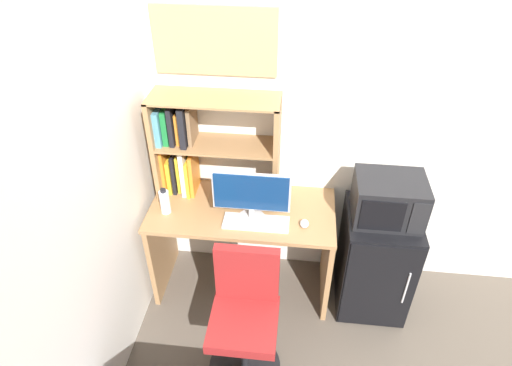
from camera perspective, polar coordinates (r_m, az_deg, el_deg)
wall_back at (r=3.11m, az=23.72°, el=6.41°), size 6.40×0.04×2.60m
wall_left at (r=2.02m, az=-28.72°, el=-13.60°), size 0.04×4.40×2.60m
desk at (r=3.17m, az=-1.75°, el=-6.65°), size 1.27×0.61×0.78m
hutch_bookshelf at (r=2.98m, az=-7.74°, el=5.02°), size 0.84×0.29×0.75m
monitor at (r=2.80m, az=-0.62°, el=-1.58°), size 0.50×0.19×0.37m
keyboard at (r=2.89m, az=0.01°, el=-5.17°), size 0.43×0.15×0.02m
computer_mouse at (r=2.89m, az=6.33°, el=-5.27°), size 0.06×0.08×0.04m
water_bottle at (r=2.99m, az=-11.79°, el=-2.38°), size 0.07×0.07×0.19m
mini_fridge at (r=3.29m, az=15.21°, el=-9.64°), size 0.48×0.55×0.81m
microwave at (r=2.93m, az=16.89°, el=-2.04°), size 0.44×0.35×0.29m
desk_chair at (r=2.82m, az=-1.44°, el=-17.69°), size 0.47×0.47×0.92m
wall_corkboard at (r=2.78m, az=-5.41°, el=17.91°), size 0.76×0.02×0.42m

